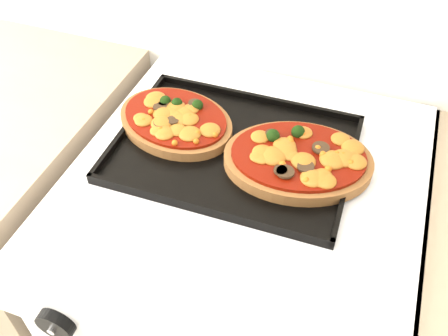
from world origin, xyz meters
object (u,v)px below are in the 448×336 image
at_px(stove, 241,306).
at_px(pizza_right, 298,158).
at_px(baking_tray, 234,148).
at_px(pizza_left, 176,120).

distance_m(stove, pizza_right, 0.49).
distance_m(baking_tray, pizza_right, 0.12).
height_order(baking_tray, pizza_right, pizza_right).
xyz_separation_m(baking_tray, pizza_left, (-0.12, 0.02, 0.01)).
height_order(baking_tray, pizza_left, pizza_left).
relative_size(baking_tray, pizza_left, 1.84).
height_order(stove, pizza_left, pizza_left).
bearing_deg(pizza_left, baking_tray, -9.80).
bearing_deg(baking_tray, stove, -43.74).
bearing_deg(pizza_right, stove, -156.82).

